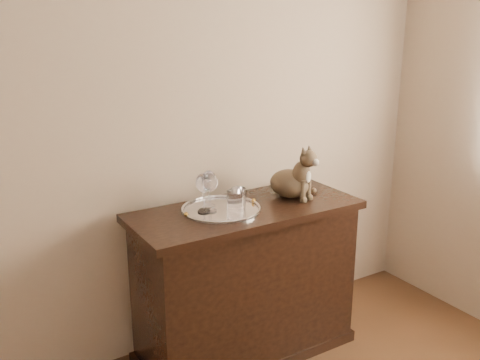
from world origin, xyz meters
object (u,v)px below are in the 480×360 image
object	(u,v)px
cat	(290,170)
sideboard	(246,282)
tray	(221,210)
wine_glass_b	(209,189)
wine_glass_d	(210,192)
wine_glass_a	(204,194)
tumbler_a	(236,201)
wine_glass_c	(203,193)
tumbler_c	(238,196)

from	to	relation	value
cat	sideboard	bearing A→B (deg)	167.48
tray	cat	size ratio (longest dim) A/B	1.35
wine_glass_b	wine_glass_d	distance (m)	0.08
wine_glass_b	wine_glass_d	xyz separation A→B (m)	(-0.03, -0.07, 0.00)
wine_glass_a	tumbler_a	size ratio (longest dim) A/B	1.75
sideboard	cat	xyz separation A→B (m)	(0.30, 0.03, 0.57)
sideboard	tumbler_a	xyz separation A→B (m)	(-0.08, -0.03, 0.48)
wine_glass_c	tumbler_c	distance (m)	0.22
tumbler_a	sideboard	bearing A→B (deg)	18.28
wine_glass_a	tumbler_c	distance (m)	0.20
tray	wine_glass_c	distance (m)	0.14
tumbler_c	tray	bearing A→B (deg)	-167.06
wine_glass_c	cat	size ratio (longest dim) A/B	0.67
wine_glass_a	cat	distance (m)	0.51
wine_glass_a	wine_glass_d	xyz separation A→B (m)	(0.02, -0.03, 0.01)
sideboard	wine_glass_b	xyz separation A→B (m)	(-0.16, 0.10, 0.53)
sideboard	cat	world-z (taller)	cat
wine_glass_c	wine_glass_d	size ratio (longest dim) A/B	1.01
sideboard	tray	size ratio (longest dim) A/B	3.00
sideboard	tray	distance (m)	0.45
sideboard	wine_glass_c	bearing A→B (deg)	171.68
wine_glass_b	tumbler_c	distance (m)	0.16
wine_glass_c	tumbler_a	size ratio (longest dim) A/B	1.98
sideboard	wine_glass_d	world-z (taller)	wine_glass_d
wine_glass_b	tray	bearing A→B (deg)	-68.51
wine_glass_c	sideboard	bearing A→B (deg)	-8.32
tray	cat	bearing A→B (deg)	0.49
wine_glass_c	wine_glass_d	xyz separation A→B (m)	(0.03, -0.01, -0.00)
tray	wine_glass_d	distance (m)	0.12
tray	tumbler_a	size ratio (longest dim) A/B	3.98
wine_glass_c	cat	bearing A→B (deg)	-0.64
sideboard	wine_glass_b	size ratio (longest dim) A/B	6.36
sideboard	tumbler_c	world-z (taller)	tumbler_c
tumbler_c	cat	size ratio (longest dim) A/B	0.28
wine_glass_d	tumbler_c	size ratio (longest dim) A/B	2.35
tumbler_c	cat	bearing A→B (deg)	-4.32
tumbler_c	wine_glass_d	bearing A→B (deg)	-172.52
cat	tumbler_a	bearing A→B (deg)	170.24
cat	tray	bearing A→B (deg)	162.72
wine_glass_d	tumbler_c	world-z (taller)	wine_glass_d
tray	wine_glass_a	world-z (taller)	wine_glass_a
tray	wine_glass_a	size ratio (longest dim) A/B	2.28
wine_glass_a	wine_glass_c	xyz separation A→B (m)	(-0.01, -0.02, 0.01)
tray	wine_glass_c	xyz separation A→B (m)	(-0.09, 0.01, 0.10)
wine_glass_b	tumbler_c	xyz separation A→B (m)	(0.15, -0.05, -0.05)
tray	wine_glass_b	world-z (taller)	wine_glass_b
wine_glass_d	tumbler_c	distance (m)	0.19
wine_glass_b	tumbler_a	distance (m)	0.15
wine_glass_d	cat	bearing A→B (deg)	-0.03
sideboard	wine_glass_b	world-z (taller)	wine_glass_b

